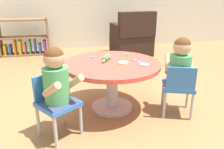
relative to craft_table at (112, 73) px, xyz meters
The scene contains 15 objects.
ground_plane 0.40m from the craft_table, ahead, with size 10.00×10.00×0.00m, color #9E7247.
craft_table is the anchor object (origin of this frame).
child_chair_left 0.68m from the craft_table, 147.69° to the right, with size 0.42×0.42×0.54m.
seated_child_left 0.68m from the craft_table, 144.28° to the right, with size 0.42×0.44×0.51m.
child_chair_right 0.68m from the craft_table, 23.36° to the right, with size 0.39×0.39×0.54m.
seated_child_right 0.68m from the craft_table, 19.95° to the right, with size 0.37×0.42×0.51m.
bookshelf_low 2.82m from the craft_table, 115.34° to the left, with size 0.93×0.28×0.70m.
armchair_dark 2.32m from the craft_table, 68.11° to the left, with size 0.77×0.77×0.85m.
rolling_pin 0.17m from the craft_table, 118.06° to the left, with size 0.12×0.22×0.05m.
craft_scissors 0.30m from the craft_table, ahead, with size 0.08×0.14×0.01m.
playdough_blob_0 0.16m from the craft_table, 26.70° to the right, with size 0.10×0.10×0.01m, color #B2E58C.
playdough_blob_1 0.34m from the craft_table, 26.82° to the right, with size 0.10×0.10×0.01m, color #CC99E5.
cookie_cutter_0 0.36m from the craft_table, 48.93° to the left, with size 0.06×0.06×0.01m, color #4CB259.
cookie_cutter_1 0.31m from the craft_table, 125.55° to the left, with size 0.05×0.05×0.01m, color #3F99D8.
cookie_cutter_2 0.18m from the craft_table, 93.08° to the left, with size 0.05×0.05×0.01m, color red.
Camera 1 is at (-0.47, -2.18, 1.19)m, focal length 36.95 mm.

